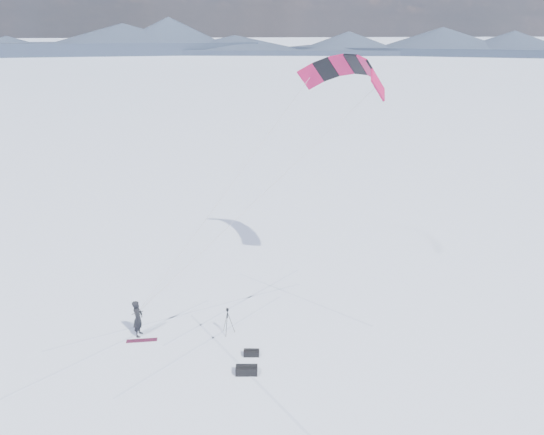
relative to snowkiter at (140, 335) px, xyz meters
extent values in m
plane|color=white|center=(2.53, -1.68, 0.00)|extent=(1800.00, 1800.00, 0.00)
cube|color=#1A2432|center=(177.55, 266.21, 1.99)|extent=(150.19, 119.71, 3.98)
cone|color=#1A2432|center=(177.55, 266.21, 3.98)|extent=(88.58, 88.58, 8.00)
cube|color=#1A2432|center=(81.08, 308.52, 1.99)|extent=(156.46, 80.45, 3.98)
cone|color=#1A2432|center=(81.08, 308.52, 3.98)|extent=(77.75, 77.75, 8.00)
cube|color=#1A2432|center=(-23.90, 317.22, 1.99)|extent=(153.20, 57.23, 3.98)
cone|color=#1A2432|center=(-23.90, 317.22, 3.98)|extent=(69.07, 69.07, 8.00)
cube|color=#AAB7D7|center=(-2.47, -5.68, 0.00)|extent=(6.00, 0.12, 0.01)
cube|color=#AAB7D7|center=(-0.77, -3.38, 0.00)|extent=(3.52, 7.29, 0.01)
cube|color=#AAB7D7|center=(0.93, -1.08, 0.00)|extent=(6.45, 7.79, 0.01)
cube|color=#AAB7D7|center=(2.63, 1.22, 0.00)|extent=(11.66, 3.07, 0.01)
cube|color=#AAB7D7|center=(4.33, -4.48, 0.00)|extent=(1.27, 5.91, 0.01)
cube|color=#AAB7D7|center=(6.03, -2.18, 0.00)|extent=(6.52, 4.83, 0.01)
imported|color=black|center=(0.00, 0.00, 0.00)|extent=(0.60, 0.75, 1.81)
cube|color=maroon|center=(0.13, -0.51, 0.02)|extent=(1.42, 0.35, 0.04)
cylinder|color=black|center=(4.31, -0.57, 0.57)|extent=(0.36, 0.06, 1.14)
cylinder|color=black|center=(4.05, -0.45, 0.57)|extent=(0.23, 0.31, 1.14)
cylinder|color=black|center=(4.07, -0.74, 0.57)|extent=(0.17, 0.33, 1.14)
cylinder|color=black|center=(4.14, -0.59, 0.98)|extent=(0.03, 0.03, 0.32)
cube|color=black|center=(4.14, -0.59, 1.19)|extent=(0.07, 0.07, 0.05)
cube|color=black|center=(4.14, -0.59, 1.28)|extent=(0.13, 0.09, 0.09)
cylinder|color=black|center=(4.14, -0.51, 1.28)|extent=(0.06, 0.09, 0.06)
cube|color=black|center=(4.58, -3.87, 0.17)|extent=(0.98, 0.59, 0.34)
cylinder|color=black|center=(4.58, -3.87, 0.37)|extent=(0.87, 0.24, 0.09)
cube|color=black|center=(4.97, -2.60, 0.13)|extent=(0.74, 0.46, 0.26)
cylinder|color=black|center=(4.97, -2.60, 0.28)|extent=(0.66, 0.21, 0.08)
cube|color=#B01145|center=(11.76, 1.70, 11.17)|extent=(1.14, 1.17, 1.51)
cube|color=black|center=(11.93, 2.57, 11.59)|extent=(0.92, 1.26, 1.37)
cube|color=#B01145|center=(11.87, 3.55, 11.85)|extent=(1.02, 1.27, 1.22)
cube|color=black|center=(11.60, 4.54, 11.94)|extent=(1.22, 1.25, 1.05)
cube|color=#B01145|center=(11.13, 5.45, 11.85)|extent=(1.38, 1.17, 1.22)
cube|color=black|center=(10.51, 6.20, 11.59)|extent=(1.50, 1.02, 1.37)
cube|color=#B01145|center=(9.79, 6.73, 11.17)|extent=(1.57, 0.80, 1.51)
cylinder|color=gray|center=(5.88, 0.85, 6.19)|extent=(11.77, 1.72, 9.99)
cylinder|color=gray|center=(4.89, 3.37, 6.19)|extent=(9.81, 6.76, 9.99)
cylinder|color=black|center=(0.00, 0.00, 1.20)|extent=(0.52, 0.23, 0.03)
camera|label=1|loc=(2.22, -22.49, 13.66)|focal=35.00mm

